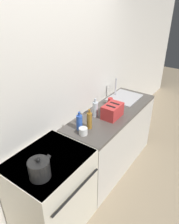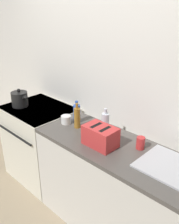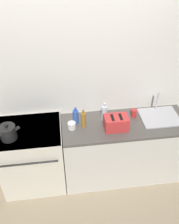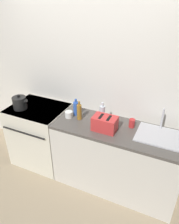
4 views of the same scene
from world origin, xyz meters
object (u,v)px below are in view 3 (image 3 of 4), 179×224
object	(u,v)px
bottle_clear	(104,113)
stove	(33,156)
kettle	(8,132)
toaster	(116,123)
bottle_amber	(83,120)
bottle_blue	(76,117)
cup_white	(72,126)
cup_red	(134,113)

from	to	relation	value
bottle_clear	stove	bearing A→B (deg)	-174.99
stove	kettle	bearing A→B (deg)	-151.78
toaster	bottle_clear	xyz separation A→B (m)	(-0.11, 0.19, 0.02)
bottle_clear	bottle_amber	world-z (taller)	bottle_amber
bottle_blue	bottle_clear	bearing A→B (deg)	3.15
kettle	cup_white	size ratio (longest dim) A/B	2.38
toaster	bottle_blue	world-z (taller)	bottle_blue
cup_red	bottle_amber	bearing A→B (deg)	-171.22
stove	bottle_blue	bearing A→B (deg)	6.14
bottle_amber	cup_white	bearing A→B (deg)	-173.36
bottle_clear	cup_white	distance (m)	0.44
kettle	cup_white	distance (m)	0.74
bottle_amber	bottle_blue	bearing A→B (deg)	138.18
bottle_clear	cup_red	size ratio (longest dim) A/B	2.35
stove	bottle_amber	xyz separation A→B (m)	(0.68, -0.02, 0.56)
bottle_amber	cup_red	distance (m)	0.67
bottle_clear	cup_white	world-z (taller)	bottle_clear
kettle	bottle_amber	xyz separation A→B (m)	(0.88, 0.09, 0.02)
toaster	bottle_amber	distance (m)	0.39
kettle	bottle_clear	world-z (taller)	bottle_clear
bottle_amber	cup_white	size ratio (longest dim) A/B	2.52
cup_red	cup_white	xyz separation A→B (m)	(-0.80, -0.12, -0.01)
toaster	bottle_clear	world-z (taller)	bottle_clear
kettle	cup_red	world-z (taller)	kettle
cup_white	bottle_amber	bearing A→B (deg)	6.64
kettle	bottle_blue	world-z (taller)	bottle_blue
bottle_blue	cup_red	size ratio (longest dim) A/B	2.17
kettle	stove	bearing A→B (deg)	28.22
stove	bottle_amber	world-z (taller)	bottle_amber
kettle	cup_red	distance (m)	1.55
bottle_amber	cup_white	distance (m)	0.16
bottle_blue	bottle_clear	world-z (taller)	bottle_clear
bottle_amber	cup_red	world-z (taller)	bottle_amber
cup_red	cup_white	bearing A→B (deg)	-171.60
stove	kettle	xyz separation A→B (m)	(-0.20, -0.11, 0.54)
kettle	bottle_blue	bearing A→B (deg)	12.23
toaster	bottle_amber	bearing A→B (deg)	166.60
toaster	cup_white	size ratio (longest dim) A/B	2.84
bottle_amber	cup_red	size ratio (longest dim) A/B	2.37
bottle_clear	cup_red	bearing A→B (deg)	0.47
stove	cup_white	distance (m)	0.73
bottle_blue	cup_white	world-z (taller)	bottle_blue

